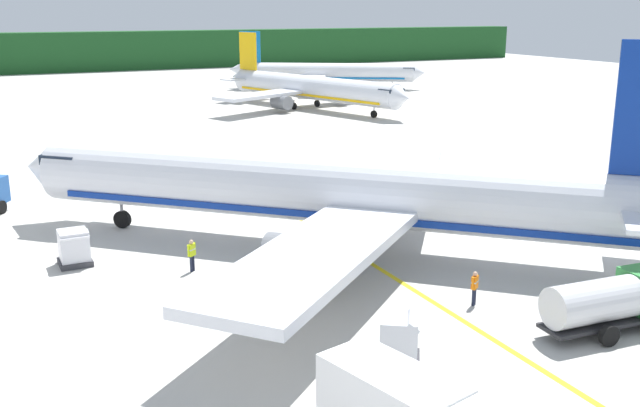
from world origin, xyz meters
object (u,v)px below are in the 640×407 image
(service_truck_baggage, at_px, (613,300))
(crew_marshaller, at_px, (192,253))
(cargo_container_mid, at_px, (400,341))
(crew_loader_left, at_px, (475,285))
(airliner_far_taxiway, at_px, (325,73))
(cargo_container_near, at_px, (74,248))
(airliner_foreground, at_px, (342,192))
(airliner_mid_apron, at_px, (309,88))

(service_truck_baggage, relative_size, crew_marshaller, 3.61)
(cargo_container_mid, bearing_deg, crew_loader_left, 29.52)
(airliner_far_taxiway, xyz_separation_m, cargo_container_near, (-50.29, -73.43, -1.74))
(cargo_container_mid, distance_m, crew_marshaller, 14.16)
(airliner_foreground, xyz_separation_m, cargo_container_mid, (-4.25, -13.27, -2.44))
(airliner_foreground, bearing_deg, airliner_far_taxiway, 64.87)
(cargo_container_mid, height_order, crew_marshaller, cargo_container_mid)
(airliner_foreground, distance_m, airliner_mid_apron, 60.17)
(cargo_container_near, xyz_separation_m, crew_loader_left, (15.94, -13.64, 0.00))
(cargo_container_near, bearing_deg, crew_loader_left, -40.56)
(service_truck_baggage, distance_m, cargo_container_near, 26.81)
(airliner_foreground, height_order, service_truck_baggage, airliner_foreground)
(airliner_mid_apron, height_order, crew_marshaller, airliner_mid_apron)
(airliner_mid_apron, xyz_separation_m, crew_loader_left, (-21.49, -65.23, -1.83))
(airliner_far_taxiway, bearing_deg, airliner_mid_apron, -120.49)
(cargo_container_mid, bearing_deg, cargo_container_near, 119.77)
(airliner_foreground, relative_size, service_truck_baggage, 5.26)
(crew_marshaller, bearing_deg, airliner_foreground, -1.26)
(crew_marshaller, bearing_deg, airliner_far_taxiway, 59.79)
(service_truck_baggage, bearing_deg, airliner_mid_apron, 75.61)
(airliner_mid_apron, xyz_separation_m, airliner_far_taxiway, (12.86, 21.84, -0.10))
(airliner_far_taxiway, height_order, cargo_container_mid, airliner_far_taxiway)
(airliner_foreground, distance_m, cargo_container_near, 14.77)
(service_truck_baggage, xyz_separation_m, cargo_container_near, (-19.46, 18.45, -0.43))
(service_truck_baggage, distance_m, crew_loader_left, 5.97)
(airliner_foreground, xyz_separation_m, airliner_mid_apron, (23.38, 55.44, -0.59))
(airliner_mid_apron, distance_m, cargo_container_near, 63.76)
(cargo_container_mid, height_order, crew_loader_left, cargo_container_mid)
(service_truck_baggage, relative_size, crew_loader_left, 3.80)
(cargo_container_near, relative_size, crew_loader_left, 1.24)
(service_truck_baggage, bearing_deg, cargo_container_near, 136.52)
(airliner_mid_apron, height_order, cargo_container_near, airliner_mid_apron)
(airliner_mid_apron, bearing_deg, crew_loader_left, -108.23)
(service_truck_baggage, bearing_deg, crew_loader_left, 126.19)
(cargo_container_near, distance_m, crew_loader_left, 20.98)
(cargo_container_mid, bearing_deg, airliner_foreground, 72.24)
(airliner_far_taxiway, xyz_separation_m, service_truck_baggage, (-30.83, -91.88, -1.30))
(airliner_far_taxiway, bearing_deg, service_truck_baggage, -108.55)
(cargo_container_near, distance_m, crew_marshaller, 6.52)
(airliner_foreground, height_order, airliner_far_taxiway, airliner_foreground)
(airliner_mid_apron, xyz_separation_m, cargo_container_near, (-37.43, -51.59, -1.84))
(airliner_far_taxiway, bearing_deg, crew_loader_left, -111.53)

